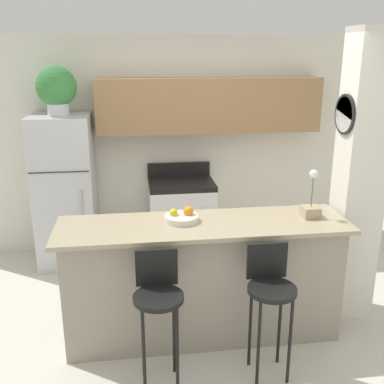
# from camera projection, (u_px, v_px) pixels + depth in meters

# --- Properties ---
(ground_plane) EXTENTS (14.00, 14.00, 0.00)m
(ground_plane) POSITION_uv_depth(u_px,v_px,m) (203.00, 333.00, 3.93)
(ground_plane) COLOR beige
(wall_back) EXTENTS (5.60, 0.38, 2.55)m
(wall_back) POSITION_uv_depth(u_px,v_px,m) (189.00, 130.00, 5.35)
(wall_back) COLOR silver
(wall_back) RESTS_ON ground_plane
(pillar_right) EXTENTS (0.38, 0.33, 2.55)m
(pillar_right) POSITION_uv_depth(u_px,v_px,m) (359.00, 181.00, 3.91)
(pillar_right) COLOR silver
(pillar_right) RESTS_ON ground_plane
(counter_bar) EXTENTS (2.37, 0.66, 1.03)m
(counter_bar) POSITION_uv_depth(u_px,v_px,m) (203.00, 280.00, 3.78)
(counter_bar) COLOR gray
(counter_bar) RESTS_ON ground_plane
(refrigerator) EXTENTS (0.64, 0.67, 1.71)m
(refrigerator) POSITION_uv_depth(u_px,v_px,m) (65.00, 191.00, 5.05)
(refrigerator) COLOR silver
(refrigerator) RESTS_ON ground_plane
(stove_range) EXTENTS (0.76, 0.60, 1.07)m
(stove_range) POSITION_uv_depth(u_px,v_px,m) (182.00, 217.00, 5.37)
(stove_range) COLOR white
(stove_range) RESTS_ON ground_plane
(bar_stool_left) EXTENTS (0.36, 0.36, 1.01)m
(bar_stool_left) POSITION_uv_depth(u_px,v_px,m) (158.00, 299.00, 3.17)
(bar_stool_left) COLOR black
(bar_stool_left) RESTS_ON ground_plane
(bar_stool_right) EXTENTS (0.36, 0.36, 1.01)m
(bar_stool_right) POSITION_uv_depth(u_px,v_px,m) (270.00, 291.00, 3.27)
(bar_stool_right) COLOR black
(bar_stool_right) RESTS_ON ground_plane
(potted_plant_on_fridge) EXTENTS (0.43, 0.43, 0.51)m
(potted_plant_on_fridge) POSITION_uv_depth(u_px,v_px,m) (56.00, 88.00, 4.71)
(potted_plant_on_fridge) COLOR silver
(potted_plant_on_fridge) RESTS_ON refrigerator
(orchid_vase) EXTENTS (0.14, 0.14, 0.41)m
(orchid_vase) POSITION_uv_depth(u_px,v_px,m) (311.00, 206.00, 3.74)
(orchid_vase) COLOR tan
(orchid_vase) RESTS_ON counter_bar
(fruit_bowl) EXTENTS (0.28, 0.28, 0.12)m
(fruit_bowl) POSITION_uv_depth(u_px,v_px,m) (182.00, 217.00, 3.67)
(fruit_bowl) COLOR silver
(fruit_bowl) RESTS_ON counter_bar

